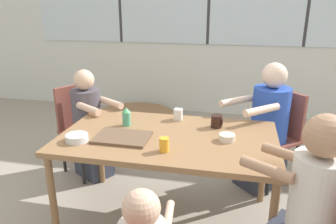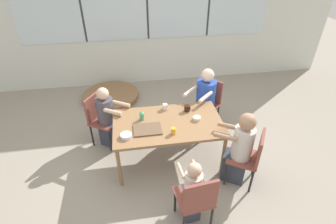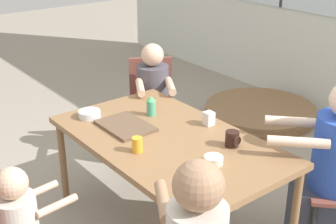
# 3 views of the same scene
# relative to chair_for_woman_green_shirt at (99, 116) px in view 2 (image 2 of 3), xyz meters

# --- Properties ---
(ground_plane) EXTENTS (16.00, 16.00, 0.00)m
(ground_plane) POSITION_rel_chair_for_woman_green_shirt_xyz_m (1.02, -0.61, -0.51)
(ground_plane) COLOR gray
(wall_back_with_windows) EXTENTS (8.40, 0.08, 2.80)m
(wall_back_with_windows) POSITION_rel_chair_for_woman_green_shirt_xyz_m (1.02, 2.07, 0.90)
(wall_back_with_windows) COLOR silver
(wall_back_with_windows) RESTS_ON ground_plane
(dining_table) EXTENTS (1.55, 0.91, 0.71)m
(dining_table) POSITION_rel_chair_for_woman_green_shirt_xyz_m (1.02, -0.61, 0.14)
(dining_table) COLOR olive
(dining_table) RESTS_ON ground_plane
(chair_for_woman_green_shirt) EXTENTS (0.55, 0.55, 0.86)m
(chair_for_woman_green_shirt) POSITION_rel_chair_for_woman_green_shirt_xyz_m (0.00, 0.00, 0.00)
(chair_for_woman_green_shirt) COLOR brown
(chair_for_woman_green_shirt) RESTS_ON ground_plane
(chair_for_man_blue_shirt) EXTENTS (0.57, 0.57, 0.86)m
(chair_for_man_blue_shirt) POSITION_rel_chair_for_woman_green_shirt_xyz_m (1.88, 0.20, 0.00)
(chair_for_man_blue_shirt) COLOR brown
(chair_for_man_blue_shirt) RESTS_ON ground_plane
(chair_for_man_teal_shirt) EXTENTS (0.55, 0.55, 0.86)m
(chair_for_man_teal_shirt) POSITION_rel_chair_for_woman_green_shirt_xyz_m (2.03, -1.23, 0.00)
(chair_for_man_teal_shirt) COLOR brown
(chair_for_man_teal_shirt) RESTS_ON ground_plane
(chair_for_toddler) EXTENTS (0.44, 0.44, 0.86)m
(chair_for_toddler) POSITION_rel_chair_for_woman_green_shirt_xyz_m (1.15, -1.80, 0.00)
(chair_for_toddler) COLOR brown
(chair_for_toddler) RESTS_ON ground_plane
(person_woman_green_shirt) EXTENTS (0.55, 0.48, 1.04)m
(person_woman_green_shirt) POSITION_rel_chair_for_woman_green_shirt_xyz_m (0.14, -0.08, -0.03)
(person_woman_green_shirt) COLOR #333847
(person_woman_green_shirt) RESTS_ON ground_plane
(person_man_blue_shirt) EXTENTS (0.64, 0.63, 1.14)m
(person_man_blue_shirt) POSITION_rel_chair_for_woman_green_shirt_xyz_m (1.76, 0.09, 0.00)
(person_man_blue_shirt) COLOR #333847
(person_man_blue_shirt) RESTS_ON ground_plane
(person_man_teal_shirt) EXTENTS (0.55, 0.48, 1.13)m
(person_man_teal_shirt) POSITION_rel_chair_for_woman_green_shirt_xyz_m (1.89, -1.15, 0.02)
(person_man_teal_shirt) COLOR #333847
(person_man_teal_shirt) RESTS_ON ground_plane
(person_toddler) EXTENTS (0.25, 0.40, 0.92)m
(person_toddler) POSITION_rel_chair_for_woman_green_shirt_xyz_m (1.13, -1.64, -0.09)
(person_toddler) COLOR #333847
(person_toddler) RESTS_ON ground_plane
(food_tray_dark) EXTENTS (0.38, 0.27, 0.02)m
(food_tray_dark) POSITION_rel_chair_for_woman_green_shirt_xyz_m (0.71, -0.74, 0.21)
(food_tray_dark) COLOR brown
(food_tray_dark) RESTS_ON dining_table
(coffee_mug) EXTENTS (0.09, 0.08, 0.10)m
(coffee_mug) POSITION_rel_chair_for_woman_green_shirt_xyz_m (1.35, -0.37, 0.25)
(coffee_mug) COLOR black
(coffee_mug) RESTS_ON dining_table
(sippy_cup) EXTENTS (0.07, 0.07, 0.14)m
(sippy_cup) POSITION_rel_chair_for_woman_green_shirt_xyz_m (0.66, -0.48, 0.27)
(sippy_cup) COLOR #4CA57F
(sippy_cup) RESTS_ON dining_table
(juice_glass) EXTENTS (0.06, 0.06, 0.09)m
(juice_glass) POSITION_rel_chair_for_woman_green_shirt_xyz_m (1.05, -0.87, 0.24)
(juice_glass) COLOR gold
(juice_glass) RESTS_ON dining_table
(milk_carton_small) EXTENTS (0.06, 0.06, 0.09)m
(milk_carton_small) POSITION_rel_chair_for_woman_green_shirt_xyz_m (1.03, -0.27, 0.24)
(milk_carton_small) COLOR silver
(milk_carton_small) RESTS_ON dining_table
(bowl_white_shallow) EXTENTS (0.15, 0.15, 0.05)m
(bowl_white_shallow) POSITION_rel_chair_for_woman_green_shirt_xyz_m (0.42, -0.85, 0.22)
(bowl_white_shallow) COLOR silver
(bowl_white_shallow) RESTS_ON dining_table
(bowl_cereal) EXTENTS (0.11, 0.11, 0.05)m
(bowl_cereal) POSITION_rel_chair_for_woman_green_shirt_xyz_m (1.44, -0.61, 0.22)
(bowl_cereal) COLOR silver
(bowl_cereal) RESTS_ON dining_table
(folded_table_stack) EXTENTS (1.17, 1.17, 0.12)m
(folded_table_stack) POSITION_rel_chair_for_woman_green_shirt_xyz_m (0.10, 1.36, -0.45)
(folded_table_stack) COLOR olive
(folded_table_stack) RESTS_ON ground_plane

